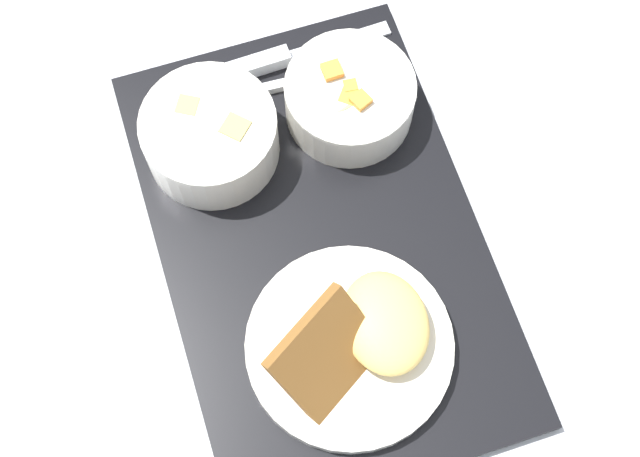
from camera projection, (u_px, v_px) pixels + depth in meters
The scene contains 7 objects.
ground_plane at pixel (320, 245), 0.83m from camera, with size 4.00×4.00×0.00m, color silver.
serving_tray at pixel (320, 243), 0.82m from camera, with size 0.47×0.32×0.01m.
bowl_salad at pixel (350, 97), 0.83m from camera, with size 0.12×0.12×0.06m.
bowl_soup at pixel (210, 134), 0.82m from camera, with size 0.13×0.13×0.06m.
plate_main at pixel (357, 341), 0.76m from camera, with size 0.18×0.18×0.08m.
knife at pixel (277, 59), 0.87m from camera, with size 0.02×0.17×0.02m.
spoon at pixel (301, 80), 0.87m from camera, with size 0.04×0.17×0.01m.
Camera 1 is at (0.26, -0.11, 0.78)m, focal length 50.00 mm.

